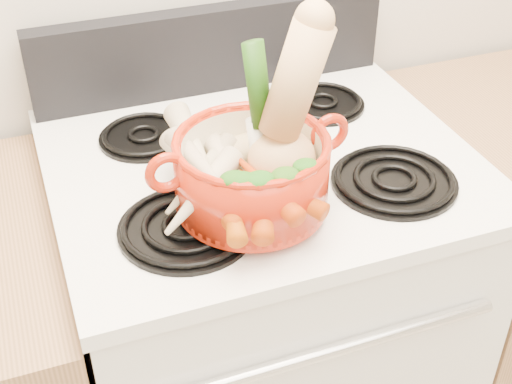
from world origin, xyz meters
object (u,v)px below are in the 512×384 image
object	(u,v)px
stove_body	(260,339)
dutch_oven	(252,173)
leek	(261,115)
squash	(283,110)

from	to	relation	value
stove_body	dutch_oven	distance (m)	0.59
stove_body	leek	distance (m)	0.67
dutch_oven	squash	distance (m)	0.12
dutch_oven	leek	xyz separation A→B (m)	(0.03, 0.03, 0.09)
dutch_oven	leek	distance (m)	0.10
squash	dutch_oven	bearing A→B (deg)	-168.29
dutch_oven	squash	xyz separation A→B (m)	(0.05, 0.00, 0.11)
stove_body	leek	size ratio (longest dim) A/B	3.67
squash	stove_body	bearing A→B (deg)	92.28
stove_body	squash	world-z (taller)	squash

